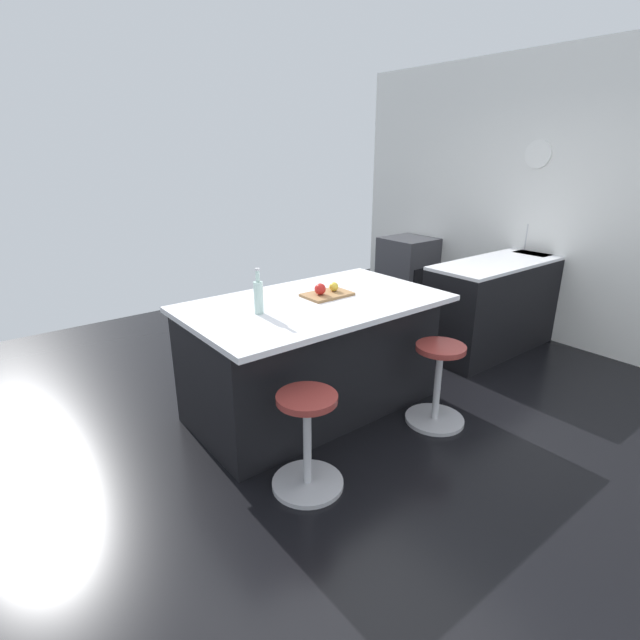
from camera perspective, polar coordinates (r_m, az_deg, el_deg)
ground_plane at (r=3.90m, az=5.39°, el=-10.42°), size 6.91×6.91×0.00m
interior_partition_left at (r=5.58m, az=26.63°, el=12.51°), size 0.15×5.31×2.90m
sink_cabinet at (r=5.51m, az=22.41°, el=2.49°), size 2.39×0.60×1.20m
oven_range at (r=6.37m, az=10.36°, el=5.64°), size 0.60×0.61×0.89m
kitchen_island at (r=3.70m, az=-0.93°, el=-4.15°), size 1.91×1.13×0.90m
stool_by_window at (r=3.68m, az=13.80°, el=-7.69°), size 0.44×0.44×0.62m
stool_middle at (r=2.94m, az=-1.52°, el=-14.59°), size 0.44×0.44×0.62m
cutting_board at (r=3.63m, az=0.86°, el=3.05°), size 0.36×0.24×0.02m
apple_yellow at (r=3.67m, az=1.66°, el=3.98°), size 0.07×0.07×0.07m
apple_red at (r=3.58m, az=0.02°, el=3.71°), size 0.09×0.09×0.09m
water_bottle at (r=3.22m, az=-7.34°, el=2.85°), size 0.06×0.06×0.31m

